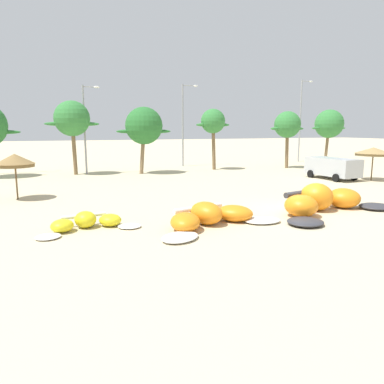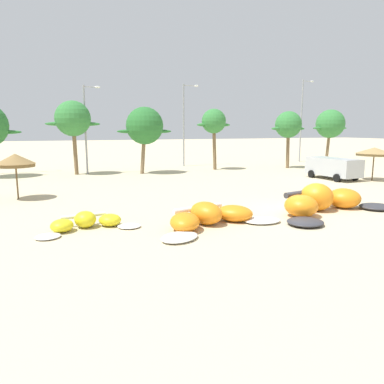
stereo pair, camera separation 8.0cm
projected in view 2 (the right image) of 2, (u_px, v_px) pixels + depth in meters
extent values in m
plane|color=beige|center=(292.00, 210.00, 19.81)|extent=(260.00, 260.00, 0.00)
ellipsoid|color=white|center=(48.00, 236.00, 14.73)|extent=(1.35, 1.30, 0.15)
ellipsoid|color=yellow|center=(62.00, 226.00, 15.61)|extent=(1.32, 1.36, 0.55)
ellipsoid|color=yellow|center=(85.00, 219.00, 16.31)|extent=(1.05, 1.13, 0.74)
ellipsoid|color=yellow|center=(110.00, 220.00, 16.58)|extent=(1.39, 1.40, 0.55)
ellipsoid|color=white|center=(129.00, 226.00, 16.32)|extent=(1.22, 1.16, 0.15)
cylinder|color=white|center=(83.00, 216.00, 16.61)|extent=(2.00, 0.41, 0.18)
cube|color=white|center=(86.00, 220.00, 16.22)|extent=(0.76, 0.45, 0.04)
ellipsoid|color=white|center=(179.00, 237.00, 14.56)|extent=(2.18, 2.05, 0.21)
ellipsoid|color=orange|center=(185.00, 222.00, 15.78)|extent=(1.84, 2.11, 0.77)
ellipsoid|color=orange|center=(206.00, 213.00, 16.86)|extent=(1.67, 2.02, 1.04)
ellipsoid|color=orange|center=(234.00, 213.00, 17.40)|extent=(2.18, 2.13, 0.77)
ellipsoid|color=white|center=(262.00, 220.00, 17.21)|extent=(1.90, 1.48, 0.21)
cylinder|color=white|center=(198.00, 208.00, 17.33)|extent=(2.70, 0.88, 0.25)
cube|color=white|center=(208.00, 214.00, 16.72)|extent=(1.11, 0.85, 0.04)
ellipsoid|color=#333338|center=(305.00, 222.00, 16.75)|extent=(2.37, 2.33, 0.30)
ellipsoid|color=orange|center=(301.00, 206.00, 18.30)|extent=(2.19, 2.26, 1.09)
ellipsoid|color=orange|center=(317.00, 197.00, 19.64)|extent=(1.98, 2.08, 1.48)
ellipsoid|color=orange|center=(344.00, 198.00, 20.31)|extent=(2.41, 2.40, 1.09)
ellipsoid|color=#333338|center=(376.00, 207.00, 20.04)|extent=(1.96, 1.85, 0.30)
cylinder|color=#333338|center=(307.00, 192.00, 20.12)|extent=(3.45, 1.06, 0.31)
cube|color=#333338|center=(319.00, 197.00, 19.50)|extent=(1.37, 0.90, 0.04)
cylinder|color=brown|center=(17.00, 182.00, 22.75)|extent=(0.10, 0.10, 2.22)
cone|color=olive|center=(15.00, 159.00, 22.51)|extent=(2.36, 2.36, 0.62)
cylinder|color=brown|center=(16.00, 165.00, 22.58)|extent=(2.24, 2.24, 0.20)
cylinder|color=brown|center=(373.00, 167.00, 31.03)|extent=(0.10, 0.10, 2.30)
cone|color=#9E7F4C|center=(374.00, 150.00, 30.79)|extent=(2.99, 2.99, 0.50)
cylinder|color=olive|center=(374.00, 155.00, 30.85)|extent=(2.84, 2.84, 0.20)
cube|color=#B2B7BC|center=(333.00, 167.00, 31.90)|extent=(2.19, 4.93, 1.50)
cube|color=black|center=(322.00, 162.00, 33.06)|extent=(2.01, 1.29, 0.56)
cylinder|color=black|center=(311.00, 174.00, 32.98)|extent=(0.27, 0.69, 0.68)
cylinder|color=black|center=(329.00, 173.00, 33.79)|extent=(0.27, 0.69, 0.68)
cylinder|color=black|center=(337.00, 178.00, 30.27)|extent=(0.27, 0.69, 0.68)
cylinder|color=black|center=(355.00, 177.00, 31.07)|extent=(0.27, 0.69, 0.68)
ellipsoid|color=#286B2D|center=(5.00, 132.00, 33.10)|extent=(2.77, 0.50, 0.36)
cylinder|color=brown|center=(75.00, 147.00, 34.86)|extent=(0.45, 0.36, 5.30)
sphere|color=#337A38|center=(73.00, 119.00, 34.39)|extent=(3.32, 3.32, 3.32)
ellipsoid|color=#337A38|center=(58.00, 124.00, 33.99)|extent=(2.32, 0.50, 0.36)
ellipsoid|color=#337A38|center=(88.00, 124.00, 34.96)|extent=(2.32, 0.50, 0.36)
cylinder|color=#7F6647|center=(143.00, 150.00, 35.70)|extent=(0.72, 0.36, 4.65)
sphere|color=#286B2D|center=(145.00, 126.00, 35.37)|extent=(3.60, 3.60, 3.60)
ellipsoid|color=#286B2D|center=(130.00, 131.00, 34.94)|extent=(2.52, 0.50, 0.36)
ellipsoid|color=#286B2D|center=(159.00, 131.00, 35.99)|extent=(2.52, 0.50, 0.36)
cylinder|color=brown|center=(214.00, 146.00, 39.17)|extent=(0.55, 0.36, 5.15)
sphere|color=#337A38|center=(214.00, 121.00, 38.70)|extent=(2.57, 2.57, 2.57)
ellipsoid|color=#337A38|center=(205.00, 125.00, 38.39)|extent=(1.80, 0.50, 0.36)
ellipsoid|color=#337A38|center=(222.00, 125.00, 39.14)|extent=(1.80, 0.50, 0.36)
cylinder|color=brown|center=(288.00, 147.00, 40.78)|extent=(0.48, 0.36, 4.81)
sphere|color=#337A38|center=(288.00, 125.00, 40.35)|extent=(2.91, 2.91, 2.91)
ellipsoid|color=#337A38|center=(279.00, 129.00, 40.00)|extent=(2.04, 0.50, 0.36)
ellipsoid|color=#337A38|center=(297.00, 129.00, 40.85)|extent=(2.04, 0.50, 0.36)
cylinder|color=brown|center=(328.00, 143.00, 47.54)|extent=(0.65, 0.36, 4.99)
sphere|color=#337A38|center=(330.00, 124.00, 47.17)|extent=(3.64, 3.64, 3.64)
ellipsoid|color=#337A38|center=(321.00, 128.00, 46.73)|extent=(2.55, 0.50, 0.36)
ellipsoid|color=#337A38|center=(339.00, 128.00, 47.79)|extent=(2.55, 0.50, 0.36)
cylinder|color=gray|center=(86.00, 130.00, 35.00)|extent=(0.18, 0.18, 8.40)
cylinder|color=gray|center=(90.00, 87.00, 34.54)|extent=(1.28, 0.10, 0.10)
ellipsoid|color=silver|center=(97.00, 87.00, 34.77)|extent=(0.56, 0.24, 0.20)
cylinder|color=gray|center=(184.00, 126.00, 42.57)|extent=(0.18, 0.18, 9.40)
cylinder|color=gray|center=(190.00, 85.00, 42.09)|extent=(1.60, 0.10, 0.10)
ellipsoid|color=silver|center=(196.00, 86.00, 42.38)|extent=(0.56, 0.24, 0.20)
cylinder|color=gray|center=(301.00, 121.00, 48.41)|extent=(0.18, 0.18, 10.63)
cylinder|color=gray|center=(308.00, 81.00, 47.79)|extent=(1.42, 0.10, 0.10)
ellipsoid|color=silver|center=(312.00, 81.00, 48.05)|extent=(0.56, 0.24, 0.20)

